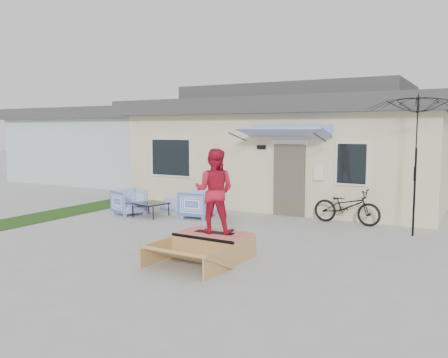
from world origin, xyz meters
The scene contains 13 objects.
ground centered at (0.00, 0.00, 0.00)m, with size 90.00×90.00×0.00m, color #A4A4A4.
grass_strip centered at (-5.20, 2.00, 0.00)m, with size 1.40×8.00×0.01m, color #1A3D12.
house centered at (0.00, 7.99, 1.94)m, with size 10.80×8.49×4.10m.
neighbor_house centered at (-10.50, 10.00, 1.78)m, with size 8.60×7.60×3.50m.
loveseat centered at (-2.34, 3.82, 0.25)m, with size 1.29×0.38×0.51m, color blue.
armchair_left centered at (-3.23, 2.36, 0.42)m, with size 0.82×0.76×0.84m, color blue.
armchair_right centered at (-1.20, 2.92, 0.44)m, with size 0.85×0.80×0.88m, color blue.
coffee_table centered at (-2.47, 2.41, 0.20)m, with size 0.83×0.83×0.41m, color black.
bicycle centered at (2.78, 4.11, 0.58)m, with size 0.64×1.82×1.17m, color black.
patio_umbrella centered at (4.53, 3.44, 1.75)m, with size 2.56×2.41×2.20m.
skate_ramp centered at (1.29, -0.42, 0.23)m, with size 1.40×1.86×0.47m, color #B18449, non-canonical shape.
skateboard centered at (1.29, -0.38, 0.49)m, with size 0.82×0.20×0.05m, color black.
skater centered at (1.29, -0.38, 1.35)m, with size 0.82×0.63×1.67m, color red.
Camera 1 is at (5.88, -8.28, 2.52)m, focal length 37.40 mm.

